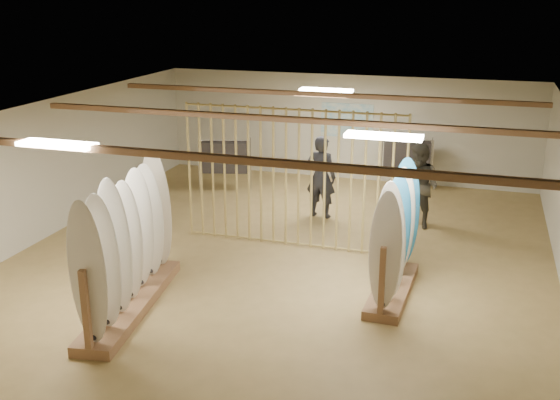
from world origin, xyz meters
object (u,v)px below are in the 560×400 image
(shopper_a, at_px, (321,171))
(clothing_rack_b, at_px, (407,156))
(rack_right, at_px, (394,255))
(shopper_b, at_px, (420,181))
(rack_left, at_px, (129,264))
(clothing_rack_a, at_px, (225,157))

(shopper_a, bearing_deg, clothing_rack_b, -114.59)
(rack_right, xyz_separation_m, shopper_b, (0.04, 3.50, 0.33))
(clothing_rack_b, bearing_deg, rack_right, -93.39)
(rack_left, distance_m, shopper_a, 5.59)
(clothing_rack_a, bearing_deg, rack_left, -96.59)
(shopper_a, height_order, shopper_b, shopper_a)
(rack_left, bearing_deg, clothing_rack_b, 58.91)
(rack_left, relative_size, shopper_a, 1.53)
(rack_right, relative_size, clothing_rack_b, 1.63)
(shopper_b, bearing_deg, rack_left, -96.61)
(rack_left, distance_m, rack_right, 4.32)
(rack_right, bearing_deg, shopper_b, 91.38)
(rack_left, relative_size, clothing_rack_b, 2.41)
(rack_left, bearing_deg, shopper_b, 44.71)
(clothing_rack_b, distance_m, shopper_a, 3.15)
(clothing_rack_a, xyz_separation_m, shopper_b, (4.96, -1.22, 0.15))
(shopper_a, bearing_deg, rack_right, 126.64)
(shopper_b, bearing_deg, clothing_rack_b, 132.84)
(rack_right, bearing_deg, rack_left, -153.87)
(rack_left, height_order, rack_right, rack_left)
(rack_left, xyz_separation_m, clothing_rack_a, (-0.97, 6.48, 0.12))
(rack_left, height_order, clothing_rack_b, rack_left)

